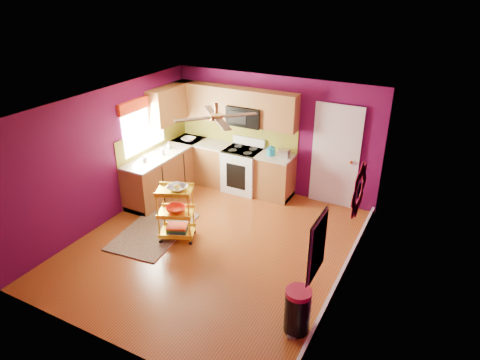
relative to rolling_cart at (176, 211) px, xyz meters
The scene contains 18 objects.
ground 0.89m from the rolling_cart, ahead, with size 5.00×5.00×0.00m, color brown.
room_envelope 1.29m from the rolling_cart, ahead, with size 4.54×5.04×2.52m.
lower_cabinets 2.02m from the rolling_cart, 108.96° to the left, with size 2.81×2.31×0.94m.
electric_range 2.27m from the rolling_cart, 86.43° to the left, with size 0.76×0.66×1.13m.
upper_cabinetry 2.64m from the rolling_cart, 103.69° to the left, with size 2.80×2.30×1.26m.
left_window 2.24m from the rolling_cart, 143.26° to the left, with size 0.08×1.35×1.08m.
panel_door 3.31m from the rolling_cart, 51.39° to the left, with size 0.95×0.11×2.15m.
right_wall_art 3.06m from the rolling_cart, ahead, with size 0.04×2.74×1.04m.
ceiling_fan 1.89m from the rolling_cart, 22.75° to the left, with size 1.01×1.01×0.26m.
shag_rug 0.75m from the rolling_cart, behind, with size 1.05×1.71×0.02m, color black.
rolling_cart is the anchor object (origin of this frame).
trash_can 2.89m from the rolling_cart, 22.09° to the right, with size 0.44×0.44×0.66m.
teal_kettle 2.44m from the rolling_cart, 70.95° to the left, with size 0.18×0.18×0.21m.
toaster 2.56m from the rolling_cart, 64.93° to the left, with size 0.22×0.15×0.18m, color beige.
soap_bottle_a 1.78m from the rolling_cart, 134.18° to the left, with size 0.08×0.08×0.17m, color #EA3F72.
soap_bottle_b 2.10m from the rolling_cart, 128.95° to the left, with size 0.12×0.12×0.15m, color white.
counter_dish 2.51m from the rolling_cart, 118.45° to the left, with size 0.29×0.29×0.07m, color white.
counter_cup 1.57m from the rolling_cart, 149.11° to the left, with size 0.13×0.13×0.10m, color white.
Camera 1 is at (3.30, -5.31, 4.28)m, focal length 32.00 mm.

